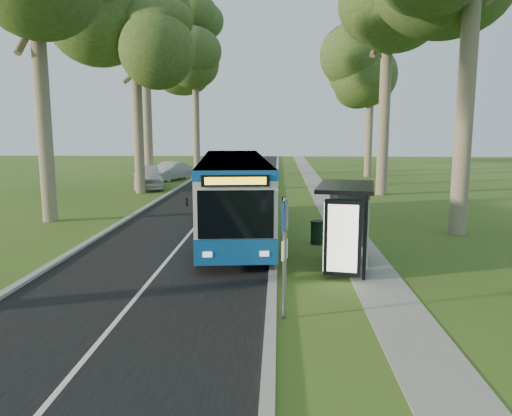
{
  "coord_description": "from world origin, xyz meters",
  "views": [
    {
      "loc": [
        0.16,
        -14.44,
        4.38
      ],
      "look_at": [
        -0.62,
        2.49,
        1.6
      ],
      "focal_mm": 35.0,
      "sensor_mm": 36.0,
      "label": 1
    }
  ],
  "objects_px": {
    "bus": "(234,195)",
    "car_silver": "(170,171)",
    "bus_stop_sign": "(285,245)",
    "car_white": "(148,176)",
    "litter_bin": "(317,232)",
    "bus_shelter": "(352,212)"
  },
  "relations": [
    {
      "from": "bus",
      "to": "litter_bin",
      "type": "distance_m",
      "value": 3.81
    },
    {
      "from": "bus",
      "to": "car_silver",
      "type": "relative_size",
      "value": 2.65
    },
    {
      "from": "bus",
      "to": "bus_shelter",
      "type": "distance_m",
      "value": 6.53
    },
    {
      "from": "litter_bin",
      "to": "car_silver",
      "type": "distance_m",
      "value": 24.28
    },
    {
      "from": "bus_stop_sign",
      "to": "car_white",
      "type": "height_order",
      "value": "bus_stop_sign"
    },
    {
      "from": "car_white",
      "to": "car_silver",
      "type": "bearing_deg",
      "value": 70.51
    },
    {
      "from": "bus",
      "to": "car_silver",
      "type": "distance_m",
      "value": 21.62
    },
    {
      "from": "litter_bin",
      "to": "car_silver",
      "type": "bearing_deg",
      "value": 115.29
    },
    {
      "from": "bus",
      "to": "car_white",
      "type": "distance_m",
      "value": 16.82
    },
    {
      "from": "bus_shelter",
      "to": "car_silver",
      "type": "bearing_deg",
      "value": 123.6
    },
    {
      "from": "bus_stop_sign",
      "to": "litter_bin",
      "type": "height_order",
      "value": "bus_stop_sign"
    },
    {
      "from": "bus",
      "to": "litter_bin",
      "type": "xyz_separation_m",
      "value": [
        3.28,
        -1.55,
        -1.18
      ]
    },
    {
      "from": "bus",
      "to": "bus_stop_sign",
      "type": "bearing_deg",
      "value": -83.45
    },
    {
      "from": "bus",
      "to": "bus_stop_sign",
      "type": "xyz_separation_m",
      "value": [
        1.97,
        -9.03,
        0.11
      ]
    },
    {
      "from": "bus",
      "to": "bus_stop_sign",
      "type": "relative_size",
      "value": 4.29
    },
    {
      "from": "bus_stop_sign",
      "to": "litter_bin",
      "type": "relative_size",
      "value": 3.22
    },
    {
      "from": "bus",
      "to": "car_silver",
      "type": "height_order",
      "value": "bus"
    },
    {
      "from": "litter_bin",
      "to": "car_white",
      "type": "bearing_deg",
      "value": 122.93
    },
    {
      "from": "bus_stop_sign",
      "to": "litter_bin",
      "type": "xyz_separation_m",
      "value": [
        1.3,
        7.48,
        -1.29
      ]
    },
    {
      "from": "car_white",
      "to": "litter_bin",
      "type": "bearing_deg",
      "value": -72.51
    },
    {
      "from": "car_white",
      "to": "car_silver",
      "type": "xyz_separation_m",
      "value": [
        0.38,
        5.36,
        -0.11
      ]
    },
    {
      "from": "bus_stop_sign",
      "to": "car_silver",
      "type": "bearing_deg",
      "value": 124.36
    }
  ]
}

